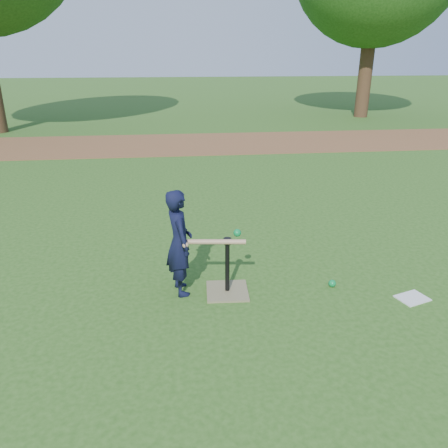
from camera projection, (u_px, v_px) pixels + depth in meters
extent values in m
plane|color=#285116|center=(236.00, 274.00, 4.94)|extent=(80.00, 80.00, 0.00)
cube|color=brown|center=(198.00, 143.00, 11.86)|extent=(24.00, 3.00, 0.01)
imported|color=black|center=(179.00, 243.00, 4.40)|extent=(0.35, 0.46, 1.11)
sphere|color=#0B813B|center=(332.00, 283.00, 4.67)|extent=(0.08, 0.08, 0.08)
cube|color=silver|center=(412.00, 298.00, 4.45)|extent=(0.36, 0.31, 0.01)
cube|color=olive|center=(227.00, 291.00, 4.58)|extent=(0.45, 0.45, 0.02)
cylinder|color=black|center=(227.00, 266.00, 4.47)|extent=(0.05, 0.05, 0.55)
cylinder|color=black|center=(227.00, 241.00, 4.36)|extent=(0.08, 0.08, 0.06)
cylinder|color=tan|center=(216.00, 242.00, 4.33)|extent=(0.60, 0.12, 0.05)
sphere|color=tan|center=(186.00, 245.00, 4.26)|extent=(0.06, 0.06, 0.06)
sphere|color=#0B813B|center=(237.00, 233.00, 4.42)|extent=(0.08, 0.08, 0.08)
cylinder|color=#382316|center=(366.00, 69.00, 16.07)|extent=(0.50, 0.50, 3.42)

